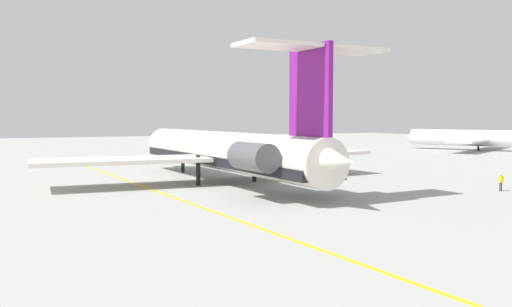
{
  "coord_description": "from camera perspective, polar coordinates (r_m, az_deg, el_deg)",
  "views": [
    {
      "loc": [
        53.44,
        -10.92,
        6.83
      ],
      "look_at": [
        1.0,
        14.32,
        2.93
      ],
      "focal_mm": 37.7,
      "sensor_mm": 36.0,
      "label": 1
    }
  ],
  "objects": [
    {
      "name": "ground_crew_near_nose",
      "position": [
        84.27,
        3.81,
        -0.09
      ],
      "size": [
        0.27,
        0.38,
        1.71
      ],
      "rotation": [
        0.0,
        0.0,
        5.72
      ],
      "color": "black",
      "rests_on": "ground"
    },
    {
      "name": "ground",
      "position": [
        54.97,
        -14.07,
        -3.42
      ],
      "size": [
        284.51,
        284.51,
        0.0
      ],
      "primitive_type": "plane",
      "color": "#9E9E99"
    },
    {
      "name": "safety_cone_nose",
      "position": [
        82.32,
        -2.42,
        -0.74
      ],
      "size": [
        0.4,
        0.4,
        0.55
      ],
      "primitive_type": "cone",
      "color": "#EA590F",
      "rests_on": "ground"
    },
    {
      "name": "ground_crew_near_tail",
      "position": [
        54.79,
        24.55,
        -2.54
      ],
      "size": [
        0.27,
        0.39,
        1.71
      ],
      "rotation": [
        0.0,
        0.0,
        5.76
      ],
      "color": "black",
      "rests_on": "ground"
    },
    {
      "name": "airliner_far_left",
      "position": [
        120.67,
        22.17,
        1.54
      ],
      "size": [
        27.59,
        27.94,
        8.85
      ],
      "rotation": [
        0.0,
        0.0,
        3.63
      ],
      "color": "white",
      "rests_on": "ground"
    },
    {
      "name": "taxiway_centreline",
      "position": [
        54.43,
        -11.84,
        -3.45
      ],
      "size": [
        88.9,
        6.42,
        0.01
      ],
      "primitive_type": "cube",
      "rotation": [
        0.0,
        0.0,
        3.21
      ],
      "color": "gold",
      "rests_on": "ground"
    },
    {
      "name": "main_jetliner",
      "position": [
        55.6,
        -3.12,
        0.29
      ],
      "size": [
        42.85,
        38.04,
        12.48
      ],
      "rotation": [
        0.0,
        0.0,
        3.19
      ],
      "color": "silver",
      "rests_on": "ground"
    }
  ]
}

